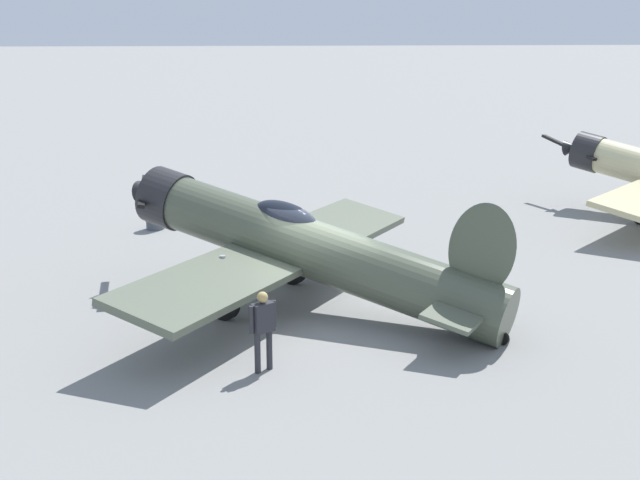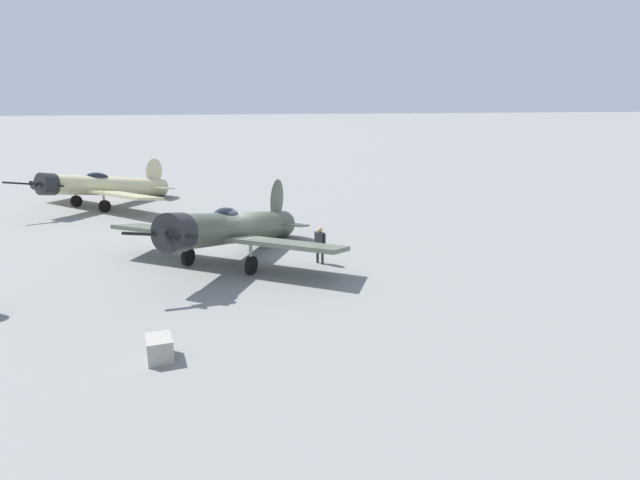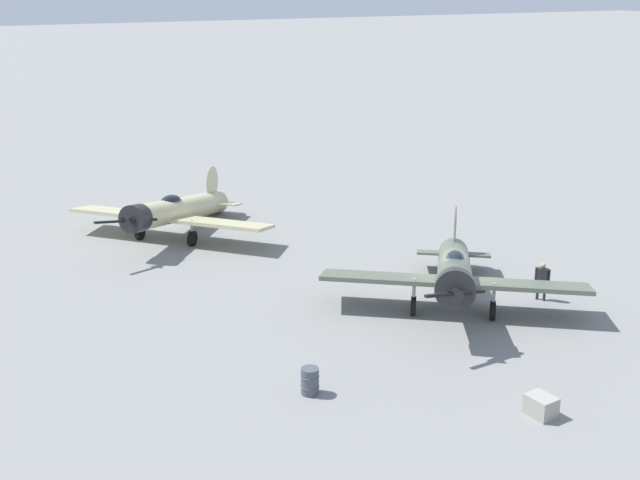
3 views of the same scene
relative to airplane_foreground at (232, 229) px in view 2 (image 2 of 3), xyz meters
The scene contains 5 objects.
ground_plane 1.64m from the airplane_foreground, 146.81° to the left, with size 400.00×400.00×0.00m, color gray.
airplane_foreground is the anchor object (origin of this frame).
airplane_mid_apron 16.31m from the airplane_foreground, 150.01° to the right, with size 9.56×9.58×2.99m.
ground_crew_mechanic 3.98m from the airplane_foreground, 75.33° to the left, with size 0.55×0.46×1.68m.
equipment_crate 9.20m from the airplane_foreground, 15.27° to the right, with size 1.01×0.85×0.68m.
Camera 2 is at (23.32, -0.80, 7.29)m, focal length 29.17 mm.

